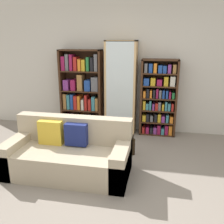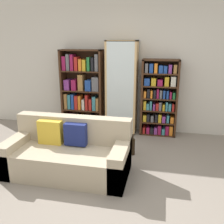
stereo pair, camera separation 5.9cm
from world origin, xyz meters
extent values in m
plane|color=gray|center=(0.00, 0.00, 0.00)|extent=(16.00, 16.00, 0.00)
cube|color=beige|center=(0.00, 2.41, 1.35)|extent=(6.83, 0.06, 2.70)
cube|color=tan|center=(-0.54, 0.32, 0.19)|extent=(1.76, 0.82, 0.38)
cube|color=tan|center=(-0.54, 0.63, 0.58)|extent=(1.76, 0.20, 0.40)
cube|color=tan|center=(-1.32, 0.32, 0.25)|extent=(0.20, 0.82, 0.50)
cube|color=tan|center=(0.24, 0.32, 0.25)|extent=(0.20, 0.82, 0.50)
cube|color=gold|center=(-0.85, 0.47, 0.56)|extent=(0.36, 0.12, 0.36)
cube|color=navy|center=(-0.45, 0.47, 0.56)|extent=(0.32, 0.12, 0.32)
cube|color=#3D2314|center=(-1.34, 2.20, 0.84)|extent=(0.04, 0.32, 1.68)
cube|color=#3D2314|center=(-0.50, 2.20, 0.84)|extent=(0.04, 0.32, 1.68)
cube|color=#3D2314|center=(-0.92, 2.20, 1.67)|extent=(0.88, 0.32, 0.02)
cube|color=#3D2314|center=(-0.92, 2.20, 0.01)|extent=(0.88, 0.32, 0.02)
cube|color=#3D2314|center=(-0.92, 2.36, 0.84)|extent=(0.88, 0.01, 1.68)
cube|color=#3D2314|center=(-0.92, 2.20, 0.43)|extent=(0.80, 0.32, 0.02)
cube|color=#3D2314|center=(-0.92, 2.20, 0.84)|extent=(0.80, 0.32, 0.02)
cube|color=#3D2314|center=(-0.92, 2.20, 1.25)|extent=(0.80, 0.32, 0.02)
cube|color=#8E1947|center=(-1.27, 2.19, 0.17)|extent=(0.05, 0.24, 0.30)
cube|color=#8E1947|center=(-1.19, 2.19, 0.16)|extent=(0.06, 0.24, 0.27)
cube|color=#AD231E|center=(-1.11, 2.19, 0.14)|extent=(0.06, 0.24, 0.24)
cube|color=black|center=(-1.04, 2.19, 0.17)|extent=(0.05, 0.24, 0.28)
cube|color=gold|center=(-0.96, 2.19, 0.16)|extent=(0.05, 0.24, 0.28)
cube|color=#5B5B60|center=(-0.88, 2.19, 0.14)|extent=(0.06, 0.24, 0.24)
cube|color=#AD231E|center=(-0.81, 2.19, 0.15)|extent=(0.06, 0.24, 0.26)
cube|color=black|center=(-0.72, 2.19, 0.18)|extent=(0.07, 0.24, 0.30)
cube|color=#8E1947|center=(-0.65, 2.19, 0.14)|extent=(0.05, 0.24, 0.22)
cube|color=teal|center=(-0.57, 2.19, 0.13)|extent=(0.05, 0.24, 0.21)
cube|color=olive|center=(-1.27, 2.19, 0.61)|extent=(0.07, 0.24, 0.33)
cube|color=teal|center=(-1.19, 2.19, 0.60)|extent=(0.06, 0.24, 0.31)
cube|color=#1E4293|center=(-1.11, 2.19, 0.61)|extent=(0.06, 0.24, 0.33)
cube|color=#AD231E|center=(-1.04, 2.19, 0.59)|extent=(0.07, 0.24, 0.30)
cube|color=orange|center=(-0.96, 2.19, 0.59)|extent=(0.05, 0.24, 0.30)
cube|color=beige|center=(-0.88, 2.19, 0.56)|extent=(0.06, 0.24, 0.22)
cube|color=#AD231E|center=(-0.81, 2.19, 0.61)|extent=(0.05, 0.24, 0.32)
cube|color=#AD231E|center=(-0.73, 2.19, 0.56)|extent=(0.06, 0.24, 0.24)
cube|color=teal|center=(-0.65, 2.19, 0.59)|extent=(0.07, 0.24, 0.29)
cube|color=olive|center=(-0.57, 2.19, 0.58)|extent=(0.06, 0.24, 0.26)
cube|color=#7A3384|center=(-1.23, 2.19, 0.96)|extent=(0.11, 0.24, 0.22)
cube|color=#8E1947|center=(-1.07, 2.19, 0.97)|extent=(0.10, 0.24, 0.22)
cube|color=olive|center=(-0.92, 2.19, 1.02)|extent=(0.11, 0.24, 0.33)
cube|color=#1E4293|center=(-0.76, 2.19, 0.97)|extent=(0.12, 0.24, 0.22)
cube|color=#5B5B60|center=(-0.61, 2.19, 1.00)|extent=(0.14, 0.24, 0.29)
cube|color=#8E1947|center=(-1.26, 2.19, 1.41)|extent=(0.08, 0.24, 0.29)
cube|color=#5B5B60|center=(-1.18, 2.19, 1.43)|extent=(0.07, 0.24, 0.33)
cube|color=#8E1947|center=(-1.09, 2.19, 1.43)|extent=(0.06, 0.24, 0.32)
cube|color=#AD231E|center=(-1.01, 2.19, 1.40)|extent=(0.07, 0.24, 0.28)
cube|color=orange|center=(-0.92, 2.19, 1.38)|extent=(0.06, 0.24, 0.24)
cube|color=gold|center=(-0.84, 2.19, 1.38)|extent=(0.07, 0.24, 0.22)
cube|color=#237038|center=(-0.74, 2.19, 1.40)|extent=(0.05, 0.24, 0.27)
cube|color=black|center=(-0.66, 2.19, 1.40)|extent=(0.05, 0.24, 0.27)
cube|color=#5B5B60|center=(-0.58, 2.19, 1.43)|extent=(0.07, 0.24, 0.34)
cube|color=tan|center=(-0.37, 2.18, 0.93)|extent=(0.04, 0.36, 1.87)
cube|color=tan|center=(0.21, 2.18, 0.93)|extent=(0.04, 0.36, 1.87)
cube|color=tan|center=(-0.08, 2.18, 1.86)|extent=(0.61, 0.36, 0.02)
cube|color=tan|center=(-0.08, 2.18, 0.01)|extent=(0.61, 0.36, 0.02)
cube|color=tan|center=(-0.08, 2.36, 0.93)|extent=(0.61, 0.01, 1.87)
cube|color=silver|center=(-0.08, 2.01, 0.93)|extent=(0.53, 0.01, 1.84)
cube|color=tan|center=(-0.08, 2.18, 0.33)|extent=(0.53, 0.32, 0.02)
cube|color=tan|center=(-0.08, 2.18, 0.63)|extent=(0.53, 0.32, 0.02)
cube|color=tan|center=(-0.08, 2.18, 0.93)|extent=(0.53, 0.32, 0.02)
cube|color=tan|center=(-0.08, 2.18, 1.24)|extent=(0.53, 0.32, 0.02)
cube|color=tan|center=(-0.08, 2.18, 1.54)|extent=(0.53, 0.32, 0.02)
cylinder|color=silver|center=(-0.24, 2.17, 0.06)|extent=(0.01, 0.01, 0.07)
cone|color=silver|center=(-0.24, 2.17, 0.14)|extent=(0.09, 0.09, 0.09)
cylinder|color=silver|center=(-0.08, 2.19, 0.06)|extent=(0.01, 0.01, 0.07)
cone|color=silver|center=(-0.08, 2.19, 0.14)|extent=(0.09, 0.09, 0.09)
cylinder|color=silver|center=(0.09, 2.18, 0.06)|extent=(0.01, 0.01, 0.07)
cone|color=silver|center=(0.09, 2.18, 0.14)|extent=(0.09, 0.09, 0.09)
cylinder|color=silver|center=(-0.28, 2.17, 0.38)|extent=(0.01, 0.01, 0.09)
cone|color=silver|center=(-0.28, 2.17, 0.48)|extent=(0.06, 0.06, 0.11)
cylinder|color=silver|center=(-0.20, 2.18, 0.38)|extent=(0.01, 0.01, 0.09)
cone|color=silver|center=(-0.20, 2.18, 0.48)|extent=(0.06, 0.06, 0.11)
cylinder|color=silver|center=(-0.12, 2.17, 0.38)|extent=(0.01, 0.01, 0.09)
cone|color=silver|center=(-0.12, 2.17, 0.48)|extent=(0.06, 0.06, 0.11)
cylinder|color=silver|center=(-0.04, 2.16, 0.38)|extent=(0.01, 0.01, 0.09)
cone|color=silver|center=(-0.04, 2.16, 0.48)|extent=(0.06, 0.06, 0.11)
cylinder|color=silver|center=(0.05, 2.18, 0.38)|extent=(0.01, 0.01, 0.09)
cone|color=silver|center=(0.05, 2.18, 0.48)|extent=(0.06, 0.06, 0.11)
cylinder|color=silver|center=(0.13, 2.17, 0.38)|extent=(0.01, 0.01, 0.09)
cone|color=silver|center=(0.13, 2.17, 0.48)|extent=(0.06, 0.06, 0.11)
cylinder|color=silver|center=(-0.28, 2.20, 0.67)|extent=(0.01, 0.01, 0.06)
cone|color=silver|center=(-0.28, 2.20, 0.74)|extent=(0.07, 0.07, 0.08)
cylinder|color=silver|center=(-0.18, 2.20, 0.67)|extent=(0.01, 0.01, 0.06)
cone|color=silver|center=(-0.18, 2.20, 0.74)|extent=(0.07, 0.07, 0.08)
cylinder|color=silver|center=(-0.08, 2.18, 0.67)|extent=(0.01, 0.01, 0.06)
cone|color=silver|center=(-0.08, 2.18, 0.74)|extent=(0.07, 0.07, 0.08)
cylinder|color=silver|center=(0.02, 2.18, 0.67)|extent=(0.01, 0.01, 0.06)
cone|color=silver|center=(0.02, 2.18, 0.74)|extent=(0.07, 0.07, 0.08)
cylinder|color=silver|center=(0.12, 2.19, 0.67)|extent=(0.01, 0.01, 0.06)
cone|color=silver|center=(0.12, 2.19, 0.74)|extent=(0.07, 0.07, 0.08)
cylinder|color=silver|center=(-0.28, 2.20, 0.99)|extent=(0.01, 0.01, 0.09)
cone|color=silver|center=(-0.28, 2.20, 1.09)|extent=(0.06, 0.06, 0.11)
cylinder|color=silver|center=(-0.20, 2.17, 0.99)|extent=(0.01, 0.01, 0.09)
cone|color=silver|center=(-0.20, 2.17, 1.09)|extent=(0.06, 0.06, 0.11)
cylinder|color=silver|center=(-0.12, 2.20, 0.99)|extent=(0.01, 0.01, 0.09)
cone|color=silver|center=(-0.12, 2.20, 1.09)|extent=(0.06, 0.06, 0.11)
cylinder|color=silver|center=(-0.04, 2.19, 0.99)|extent=(0.01, 0.01, 0.09)
cone|color=silver|center=(-0.04, 2.19, 1.09)|extent=(0.06, 0.06, 0.11)
cylinder|color=silver|center=(0.05, 2.19, 0.99)|extent=(0.01, 0.01, 0.09)
cone|color=silver|center=(0.05, 2.19, 1.09)|extent=(0.06, 0.06, 0.11)
cylinder|color=silver|center=(0.13, 2.17, 0.99)|extent=(0.01, 0.01, 0.09)
cone|color=silver|center=(0.13, 2.17, 1.09)|extent=(0.06, 0.06, 0.11)
cylinder|color=silver|center=(-0.26, 2.19, 1.29)|extent=(0.01, 0.01, 0.08)
cone|color=silver|center=(-0.26, 2.19, 1.38)|extent=(0.09, 0.09, 0.10)
cylinder|color=silver|center=(-0.14, 2.17, 1.29)|extent=(0.01, 0.01, 0.08)
cone|color=silver|center=(-0.14, 2.17, 1.38)|extent=(0.09, 0.09, 0.10)
cylinder|color=silver|center=(-0.02, 2.18, 1.29)|extent=(0.01, 0.01, 0.08)
cone|color=silver|center=(-0.02, 2.18, 1.38)|extent=(0.09, 0.09, 0.10)
cylinder|color=silver|center=(0.11, 2.19, 1.29)|extent=(0.01, 0.01, 0.08)
cone|color=silver|center=(0.11, 2.19, 1.38)|extent=(0.09, 0.09, 0.10)
cylinder|color=silver|center=(-0.26, 2.18, 1.59)|extent=(0.01, 0.01, 0.08)
cone|color=silver|center=(-0.26, 2.18, 1.69)|extent=(0.09, 0.09, 0.10)
cylinder|color=silver|center=(-0.14, 2.19, 1.59)|extent=(0.01, 0.01, 0.08)
cone|color=silver|center=(-0.14, 2.19, 1.69)|extent=(0.09, 0.09, 0.10)
cylinder|color=silver|center=(-0.02, 2.17, 1.59)|extent=(0.01, 0.01, 0.08)
cone|color=silver|center=(-0.02, 2.17, 1.69)|extent=(0.09, 0.09, 0.10)
cylinder|color=silver|center=(0.11, 2.17, 1.59)|extent=(0.01, 0.01, 0.08)
cone|color=silver|center=(0.11, 2.17, 1.69)|extent=(0.09, 0.09, 0.10)
cube|color=#3D2314|center=(0.34, 2.20, 0.76)|extent=(0.04, 0.32, 1.52)
cube|color=#3D2314|center=(1.02, 2.20, 0.76)|extent=(0.04, 0.32, 1.52)
cube|color=#3D2314|center=(0.68, 2.20, 1.51)|extent=(0.72, 0.32, 0.02)
cube|color=#3D2314|center=(0.68, 2.20, 0.01)|extent=(0.72, 0.32, 0.02)
cube|color=#3D2314|center=(0.68, 2.36, 0.76)|extent=(0.72, 0.01, 1.52)
cube|color=#3D2314|center=(0.68, 2.20, 0.27)|extent=(0.64, 0.32, 0.02)
cube|color=#3D2314|center=(0.68, 2.20, 0.51)|extent=(0.64, 0.32, 0.02)
cube|color=#3D2314|center=(0.68, 2.20, 0.76)|extent=(0.64, 0.32, 0.02)
cube|color=#3D2314|center=(0.68, 2.20, 1.00)|extent=(0.64, 0.32, 0.02)
cube|color=#3D2314|center=(0.68, 2.20, 1.25)|extent=(0.64, 0.32, 0.02)
cube|color=#AD231E|center=(0.41, 2.19, 0.09)|extent=(0.05, 0.24, 0.13)
cube|color=#8E1947|center=(0.49, 2.19, 0.09)|extent=(0.06, 0.24, 0.13)
cube|color=black|center=(0.57, 2.19, 0.09)|extent=(0.06, 0.24, 0.12)
cube|color=#7A3384|center=(0.64, 2.19, 0.09)|extent=(0.07, 0.24, 0.13)
cube|color=#8E1947|center=(0.72, 2.19, 0.12)|extent=(0.06, 0.24, 0.18)
cube|color=teal|center=(0.80, 2.19, 0.09)|extent=(0.06, 0.24, 0.13)
cube|color=#8E1947|center=(0.87, 2.19, 0.12)|extent=(0.06, 0.24, 0.19)
cube|color=orange|center=(0.95, 2.19, 0.12)|extent=(0.07, 0.24, 0.19)
cube|color=gold|center=(0.42, 2.19, 0.35)|extent=(0.07, 0.24, 0.13)
cube|color=black|center=(0.49, 2.19, 0.36)|extent=(0.05, 0.24, 0.15)
cube|color=#5B5B60|center=(0.57, 2.19, 0.34)|extent=(0.06, 0.24, 0.13)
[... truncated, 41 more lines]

